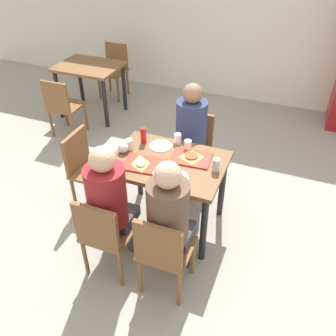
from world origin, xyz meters
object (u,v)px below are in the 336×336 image
object	(u,v)px
chair_near_left	(104,233)
plastic_cup_b	(157,178)
paper_plate_near_edge	(176,178)
foil_bundle	(123,148)
paper_plate_center	(161,146)
background_table	(90,74)
tray_red_far	(191,158)
pizza_slice_a	(141,163)
main_table	(168,171)
tray_red_near	(144,164)
plastic_cup_a	(178,139)
pizza_slice_b	(191,156)
chair_left_end	(86,165)
background_chair_far	(115,67)
soda_can	(216,165)
plastic_cup_c	(129,144)
background_chair_near	(62,104)
chair_far_side	(193,145)
chair_near_right	(163,251)
person_far_side	(190,132)
plastic_cup_d	(188,145)
person_in_red	(110,199)
person_in_brown_jacket	(170,216)

from	to	relation	value
chair_near_left	plastic_cup_b	xyz separation A→B (m)	(0.28, 0.44, 0.33)
paper_plate_near_edge	foil_bundle	size ratio (longest dim) A/B	2.20
paper_plate_center	background_table	distance (m)	2.39
tray_red_far	pizza_slice_a	bearing A→B (deg)	-146.27
main_table	tray_red_near	world-z (taller)	tray_red_near
plastic_cup_a	background_table	world-z (taller)	plastic_cup_a
pizza_slice_a	plastic_cup_b	xyz separation A→B (m)	(0.23, -0.17, 0.03)
pizza_slice_a	paper_plate_center	bearing A→B (deg)	82.00
paper_plate_near_edge	background_table	xyz separation A→B (m)	(-2.09, 2.01, -0.14)
tray_red_near	pizza_slice_b	distance (m)	0.44
main_table	plastic_cup_a	world-z (taller)	plastic_cup_a
main_table	tray_red_far	world-z (taller)	tray_red_far
chair_left_end	background_chair_far	distance (m)	2.74
pizza_slice_b	soda_can	xyz separation A→B (m)	(0.26, -0.10, 0.04)
main_table	soda_can	size ratio (longest dim) A/B	8.47
pizza_slice_a	plastic_cup_c	distance (m)	0.29
pizza_slice_b	background_chair_far	bearing A→B (deg)	131.26
plastic_cup_a	background_table	xyz separation A→B (m)	(-1.91, 1.48, -0.18)
background_chair_near	paper_plate_near_edge	bearing A→B (deg)	-31.30
chair_far_side	tray_red_near	bearing A→B (deg)	-101.47
chair_near_right	pizza_slice_b	bearing A→B (deg)	95.00
tray_red_far	soda_can	world-z (taller)	soda_can
background_chair_far	person_far_side	bearing A→B (deg)	-44.66
tray_red_near	plastic_cup_a	world-z (taller)	plastic_cup_a
plastic_cup_d	tray_red_far	bearing A→B (deg)	-59.47
chair_near_left	pizza_slice_a	world-z (taller)	chair_near_left
chair_left_end	plastic_cup_b	xyz separation A→B (m)	(0.93, -0.32, 0.33)
paper_plate_center	plastic_cup_a	size ratio (longest dim) A/B	2.20
chair_far_side	background_chair_far	size ratio (longest dim) A/B	1.00
tray_red_far	paper_plate_near_edge	xyz separation A→B (m)	(-0.03, -0.32, -0.00)
chair_left_end	paper_plate_center	xyz separation A→B (m)	(0.75, 0.21, 0.28)
plastic_cup_c	background_chair_near	size ratio (longest dim) A/B	0.12
chair_far_side	tray_red_far	xyz separation A→B (m)	(0.18, -0.65, 0.29)
chair_near_left	main_table	bearing A→B (deg)	71.22
tray_red_far	foil_bundle	world-z (taller)	foil_bundle
person_far_side	background_chair_near	world-z (taller)	person_far_side
plastic_cup_b	plastic_cup_d	bearing A→B (deg)	82.17
person_in_red	plastic_cup_c	distance (m)	0.70
main_table	chair_far_side	xyz separation A→B (m)	(0.00, 0.76, -0.16)
background_chair_far	chair_near_right	bearing A→B (deg)	-56.32
chair_left_end	foil_bundle	xyz separation A→B (m)	(0.46, -0.02, 0.33)
paper_plate_center	chair_left_end	bearing A→B (deg)	-164.52
chair_near_left	plastic_cup_a	world-z (taller)	plastic_cup_a
plastic_cup_c	background_chair_far	world-z (taller)	plastic_cup_c
chair_near_right	chair_far_side	size ratio (longest dim) A/B	1.00
chair_left_end	pizza_slice_a	size ratio (longest dim) A/B	3.59
soda_can	background_table	distance (m)	2.97
chair_far_side	person_in_brown_jacket	size ratio (longest dim) A/B	0.67
chair_near_left	plastic_cup_b	size ratio (longest dim) A/B	8.37
tray_red_near	soda_can	distance (m)	0.64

